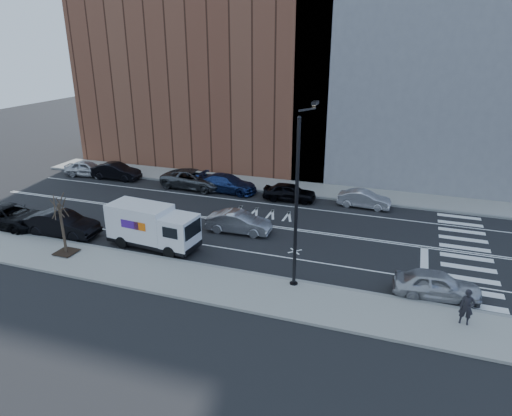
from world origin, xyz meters
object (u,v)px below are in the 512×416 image
Objects in this scene: far_parked_b at (116,171)px; driving_sedan at (239,222)px; far_parked_a at (87,169)px; pedestrian at (467,307)px; fedex_van at (152,226)px; near_parked_front at (437,285)px.

far_parked_b is 17.10m from driving_sedan.
pedestrian is (32.10, -14.34, 0.29)m from far_parked_a.
pedestrian reaches higher than far_parked_b.
fedex_van is 1.42× the size of far_parked_a.
far_parked_a is 3.20m from far_parked_b.
near_parked_front is at bearing -111.99° from driving_sedan.
far_parked_a is at bearing 89.50° from far_parked_b.
driving_sedan is at bearing 66.41° from near_parked_front.
far_parked_b is at bearing -96.82° from far_parked_a.
pedestrian is (17.93, -2.70, -0.41)m from fedex_van.
far_parked_b reaches higher than near_parked_front.
far_parked_a is 35.16m from pedestrian.
near_parked_front reaches higher than far_parked_a.
far_parked_a is 0.99× the size of near_parked_front.
driving_sedan is at bearing -120.45° from far_parked_a.
far_parked_b reaches higher than far_parked_a.
far_parked_b is at bearing 62.25° from near_parked_front.
pedestrian is at bearing -155.86° from near_parked_front.
driving_sedan is (18.44, -7.70, -0.01)m from far_parked_a.
far_parked_b is (3.20, 0.05, 0.03)m from far_parked_a.
driving_sedan is 15.20m from pedestrian.
fedex_van is at bearing -138.30° from far_parked_b.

